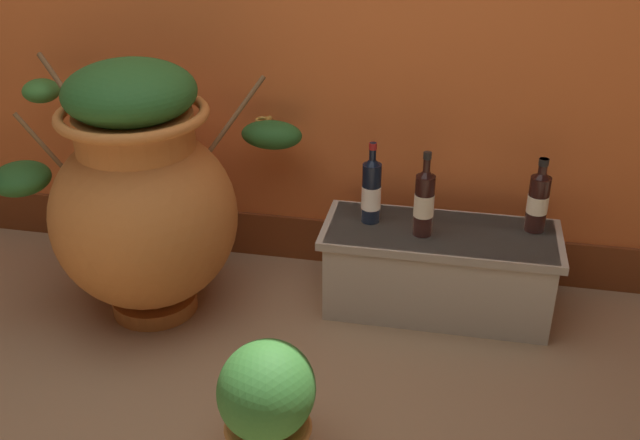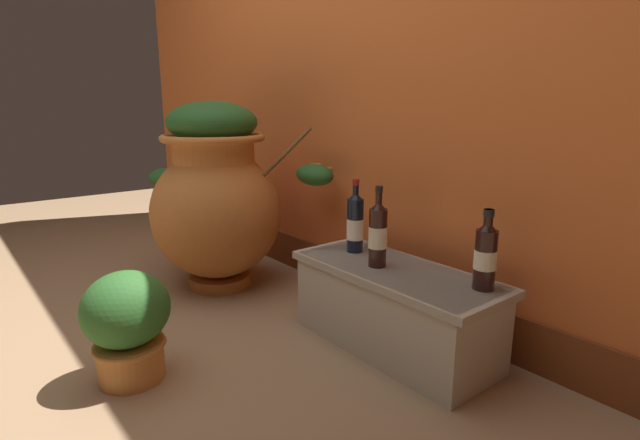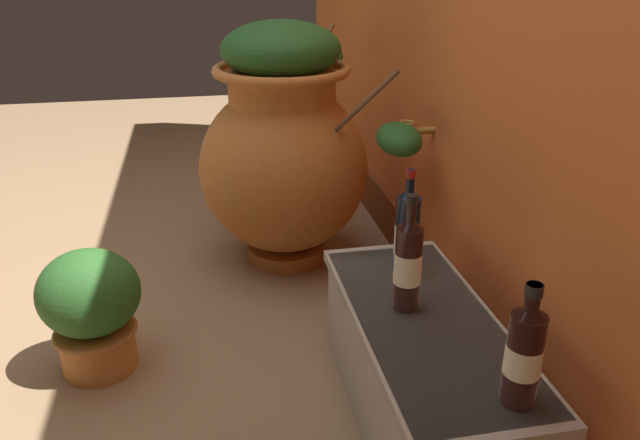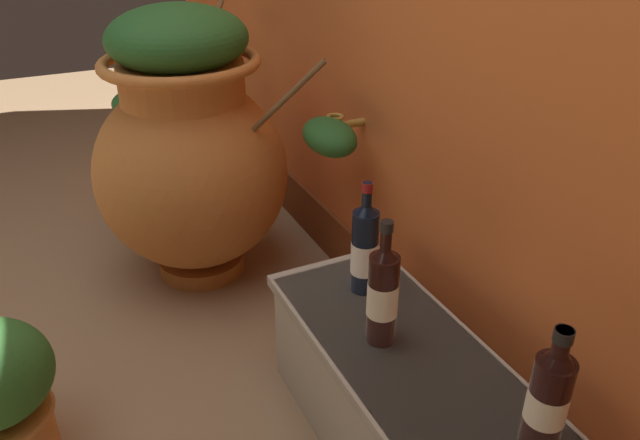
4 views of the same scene
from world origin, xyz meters
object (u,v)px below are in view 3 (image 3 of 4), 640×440
Objects in this scene: terracotta_urn at (284,149)px; potted_shrub at (91,308)px; wine_bottle_right at (524,351)px; wine_bottle_left at (407,229)px; wine_bottle_middle at (408,261)px.

terracotta_urn is 2.71× the size of potted_shrub.
terracotta_urn reaches higher than wine_bottle_right.
wine_bottle_left is 0.59m from wine_bottle_right.
wine_bottle_left is at bearing 80.37° from potted_shrub.
potted_shrub is at bearing -47.01° from terracotta_urn.
wine_bottle_left is 0.20m from wine_bottle_middle.
potted_shrub is (-0.35, -0.85, -0.25)m from wine_bottle_middle.
terracotta_urn reaches higher than potted_shrub.
potted_shrub is at bearing -99.63° from wine_bottle_left.
terracotta_urn is 3.40× the size of wine_bottle_middle.
terracotta_urn is at bearing 132.99° from potted_shrub.
wine_bottle_right is 0.70× the size of potted_shrub.
wine_bottle_right is at bearing 52.23° from potted_shrub.
wine_bottle_middle reaches higher than wine_bottle_right.
terracotta_urn is 0.82m from wine_bottle_left.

